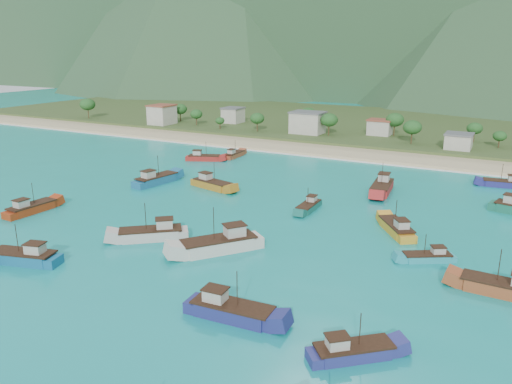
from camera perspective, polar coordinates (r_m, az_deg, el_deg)
The scene contains 22 objects.
ground at distance 86.48m, azimuth -1.69°, elevation -5.43°, with size 600.00×600.00×0.00m, color #0B7F6F.
beach at distance 157.32m, azimuth 12.70°, elevation 4.10°, with size 400.00×18.00×1.20m, color beige.
land at distance 215.93m, azimuth 17.12°, elevation 6.98°, with size 400.00×110.00×2.40m, color #385123.
surf_line at distance 148.37m, azimuth 11.70°, elevation 3.44°, with size 400.00×2.50×0.08m, color white.
village at distance 176.26m, azimuth 16.96°, elevation 6.65°, with size 204.52×26.06×7.41m.
vegetation at distance 180.54m, azimuth 13.02°, elevation 7.32°, with size 272.10×26.39×8.96m.
boat_0 at distance 82.33m, azimuth 19.05°, elevation -7.15°, with size 8.23×6.23×4.81m.
boat_1 at distance 132.21m, azimuth 26.49°, elevation 0.82°, with size 10.34×4.30×5.92m.
boat_3 at distance 151.05m, azimuth -2.51°, elevation 4.23°, with size 3.05×9.37×5.49m.
boat_5 at distance 81.51m, azimuth -4.08°, elevation -6.04°, with size 11.56×13.23×8.06m.
boat_6 at distance 62.68m, azimuth -2.90°, elevation -13.47°, with size 11.68×4.10×6.79m.
boat_7 at distance 56.66m, azimuth 10.93°, elevation -17.56°, with size 9.07×8.32×5.63m.
boat_8 at distance 123.46m, azimuth -11.37°, elevation 1.35°, with size 5.51×12.69×7.25m.
boat_9 at distance 84.93m, azimuth -24.93°, elevation -6.84°, with size 11.71×6.21×6.64m.
boat_10 at distance 75.46m, azimuth 26.43°, elevation -9.89°, with size 11.60×3.95×6.76m.
boat_12 at distance 147.21m, azimuth -6.00°, elevation 3.87°, with size 10.49×6.67×5.98m.
boat_15 at distance 117.51m, azimuth 14.19°, elevation 0.45°, with size 5.02×13.08×7.55m.
boat_16 at distance 109.59m, azimuth -24.31°, elevation -1.77°, with size 3.68×10.93×6.38m.
boat_17 at distance 102.23m, azimuth 6.05°, elevation -1.73°, with size 2.71×8.86×5.22m.
boat_20 at distance 88.02m, azimuth -11.78°, elevation -4.77°, with size 11.48×10.20×7.03m.
boat_22 at distance 92.52m, azimuth 15.77°, elevation -4.09°, with size 8.65×10.59×6.31m.
boat_24 at distance 117.69m, azimuth -5.06°, elevation 0.84°, with size 11.87×5.99×6.73m.
Camera 1 is at (39.92, -69.81, 31.82)m, focal length 35.00 mm.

